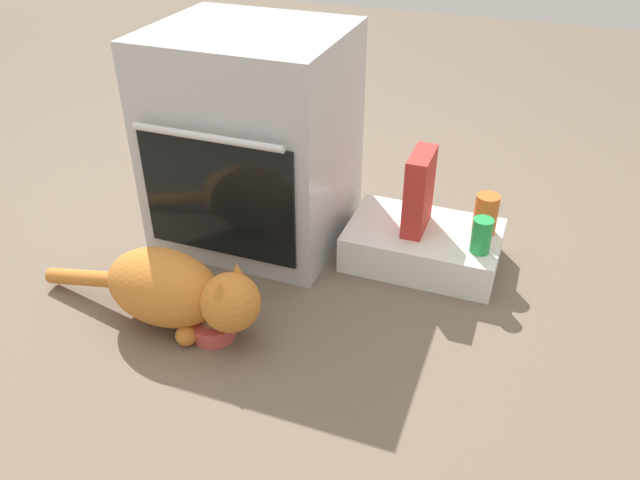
# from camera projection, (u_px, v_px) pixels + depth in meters

# --- Properties ---
(ground) EXTENTS (8.00, 8.00, 0.00)m
(ground) POSITION_uv_depth(u_px,v_px,m) (222.00, 283.00, 2.13)
(ground) COLOR #6B5B4C
(oven) EXTENTS (0.64, 0.61, 0.76)m
(oven) POSITION_uv_depth(u_px,v_px,m) (254.00, 139.00, 2.21)
(oven) COLOR #B7BABF
(oven) RESTS_ON ground
(pantry_cabinet) EXTENTS (0.52, 0.34, 0.13)m
(pantry_cabinet) POSITION_uv_depth(u_px,v_px,m) (423.00, 245.00, 2.21)
(pantry_cabinet) COLOR white
(pantry_cabinet) RESTS_ON ground
(food_bowl) EXTENTS (0.13, 0.13, 0.08)m
(food_bowl) POSITION_uv_depth(u_px,v_px,m) (213.00, 327.00, 1.89)
(food_bowl) COLOR #C64C47
(food_bowl) RESTS_ON ground
(cat) EXTENTS (0.80, 0.26, 0.26)m
(cat) POSITION_uv_depth(u_px,v_px,m) (176.00, 290.00, 1.88)
(cat) COLOR #C6752D
(cat) RESTS_ON ground
(soda_can) EXTENTS (0.07, 0.07, 0.12)m
(soda_can) POSITION_uv_depth(u_px,v_px,m) (481.00, 236.00, 2.03)
(soda_can) COLOR green
(soda_can) RESTS_ON pantry_cabinet
(cereal_box) EXTENTS (0.07, 0.18, 0.28)m
(cereal_box) POSITION_uv_depth(u_px,v_px,m) (419.00, 192.00, 2.11)
(cereal_box) COLOR #B72D28
(cereal_box) RESTS_ON pantry_cabinet
(sauce_jar) EXTENTS (0.08, 0.08, 0.14)m
(sauce_jar) POSITION_uv_depth(u_px,v_px,m) (486.00, 214.00, 2.12)
(sauce_jar) COLOR #D16023
(sauce_jar) RESTS_ON pantry_cabinet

